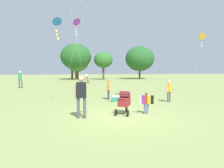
# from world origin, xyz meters

# --- Properties ---
(ground_plane) EXTENTS (120.00, 120.00, 0.00)m
(ground_plane) POSITION_xyz_m (0.00, 0.00, 0.00)
(ground_plane) COLOR #849351
(treeline_distant) EXTENTS (32.88, 6.31, 6.40)m
(treeline_distant) POSITION_xyz_m (-0.70, 29.19, 3.69)
(treeline_distant) COLOR brown
(treeline_distant) RESTS_ON ground
(child_with_butterfly_kite) EXTENTS (0.67, 0.46, 0.97)m
(child_with_butterfly_kite) POSITION_xyz_m (1.35, 0.25, 0.59)
(child_with_butterfly_kite) COLOR #7F705B
(child_with_butterfly_kite) RESTS_ON ground
(person_adult_flyer) EXTENTS (0.63, 0.52, 1.81)m
(person_adult_flyer) POSITION_xyz_m (-1.54, -0.16, 1.04)
(person_adult_flyer) COLOR #4C4C51
(person_adult_flyer) RESTS_ON ground
(stroller) EXTENTS (0.82, 1.10, 1.03)m
(stroller) POSITION_xyz_m (0.36, 0.32, 0.61)
(stroller) COLOR black
(stroller) RESTS_ON ground
(kite_adult_black) EXTENTS (1.87, 3.77, 4.88)m
(kite_adult_black) POSITION_xyz_m (-2.81, 3.40, 4.57)
(kite_adult_black) COLOR blue
(kite_adult_black) RESTS_ON ground
(kite_orange_delta) EXTENTS (2.48, 4.40, 6.51)m
(kite_orange_delta) POSITION_xyz_m (-1.86, 10.51, 6.14)
(kite_orange_delta) COLOR purple
(kite_orange_delta) RESTS_ON ground
(kite_green_novelty) EXTENTS (2.12, 2.15, 4.88)m
(kite_green_novelty) POSITION_xyz_m (7.78, 6.35, 4.30)
(kite_green_novelty) COLOR #F4A319
(kite_green_novelty) RESTS_ON ground
(person_red_shirt) EXTENTS (0.25, 0.41, 1.32)m
(person_red_shirt) POSITION_xyz_m (0.22, 4.59, 0.78)
(person_red_shirt) COLOR #33384C
(person_red_shirt) RESTS_ON ground
(person_sitting_far) EXTENTS (0.37, 0.29, 1.29)m
(person_sitting_far) POSITION_xyz_m (3.71, 3.11, 0.76)
(person_sitting_far) COLOR #4C4C51
(person_sitting_far) RESTS_ON ground
(person_couple_left) EXTENTS (0.56, 0.32, 1.77)m
(person_couple_left) POSITION_xyz_m (-7.68, 13.59, 1.04)
(person_couple_left) COLOR #4C4C51
(person_couple_left) RESTS_ON ground
(cooler_box) EXTENTS (0.45, 0.33, 0.35)m
(cooler_box) POSITION_xyz_m (0.55, 3.76, 0.18)
(cooler_box) COLOR #288466
(cooler_box) RESTS_ON ground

